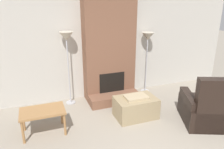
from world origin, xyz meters
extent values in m
cube|color=#BCB7AD|center=(0.00, 3.20, 1.30)|extent=(6.94, 0.06, 2.60)
cube|color=brown|center=(0.00, 2.97, 1.30)|extent=(1.20, 0.39, 2.60)
cube|color=brown|center=(0.00, 2.58, 0.11)|extent=(1.20, 0.38, 0.21)
cube|color=black|center=(0.00, 2.77, 0.45)|extent=(0.62, 0.02, 0.47)
cube|color=#998460|center=(0.18, 1.84, 0.21)|extent=(0.84, 0.56, 0.42)
cube|color=tan|center=(0.18, 1.84, 0.45)|extent=(0.46, 0.31, 0.05)
cube|color=black|center=(1.42, 1.20, 0.21)|extent=(1.19, 1.21, 0.42)
cube|color=black|center=(1.27, 0.86, 0.52)|extent=(0.76, 0.47, 1.05)
cube|color=black|center=(1.08, 1.34, 0.29)|extent=(0.47, 0.84, 0.57)
cube|color=#9E7042|center=(-1.65, 1.90, 0.44)|extent=(0.78, 0.49, 0.04)
cylinder|color=#9E7042|center=(-1.99, 1.70, 0.21)|extent=(0.04, 0.04, 0.42)
cylinder|color=#9E7042|center=(-1.30, 1.70, 0.21)|extent=(0.04, 0.04, 0.42)
cylinder|color=#9E7042|center=(-1.99, 2.11, 0.21)|extent=(0.04, 0.04, 0.42)
cylinder|color=#9E7042|center=(-1.30, 2.11, 0.21)|extent=(0.04, 0.04, 0.42)
cylinder|color=#ADADB2|center=(-0.98, 2.95, 0.01)|extent=(0.22, 0.22, 0.02)
cylinder|color=#ADADB2|center=(-0.98, 2.95, 0.75)|extent=(0.03, 0.03, 1.46)
cone|color=beige|center=(-0.98, 2.95, 1.58)|extent=(0.31, 0.31, 0.19)
cylinder|color=#ADADB2|center=(1.00, 2.95, 0.01)|extent=(0.22, 0.22, 0.02)
cylinder|color=#ADADB2|center=(1.00, 2.95, 0.69)|extent=(0.03, 0.03, 1.35)
cone|color=beige|center=(1.00, 2.95, 1.46)|extent=(0.31, 0.31, 0.19)
camera|label=1|loc=(-1.67, -1.76, 2.35)|focal=35.00mm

